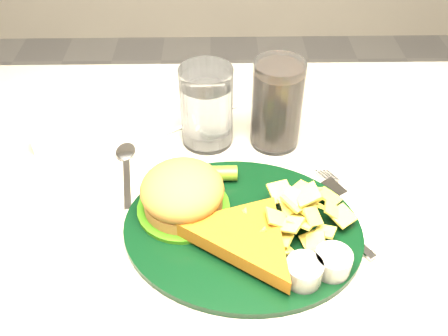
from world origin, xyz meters
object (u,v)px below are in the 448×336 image
Objects in this scene: cola_glass at (277,104)px; fork_napkin at (340,223)px; dinner_plate at (243,213)px; water_glass at (207,106)px.

cola_glass is 0.92× the size of fork_napkin.
dinner_plate is at bearing 151.21° from fork_napkin.
cola_glass is at bearing -3.09° from water_glass.
water_glass is at bearing 176.91° from cola_glass.
water_glass is 0.11m from cola_glass.
water_glass reaches higher than dinner_plate.
fork_napkin is (0.18, -0.20, -0.06)m from water_glass.
fork_napkin is at bearing 13.07° from dinner_plate.
dinner_plate is at bearing -107.29° from cola_glass.
cola_glass is (0.11, -0.01, 0.01)m from water_glass.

